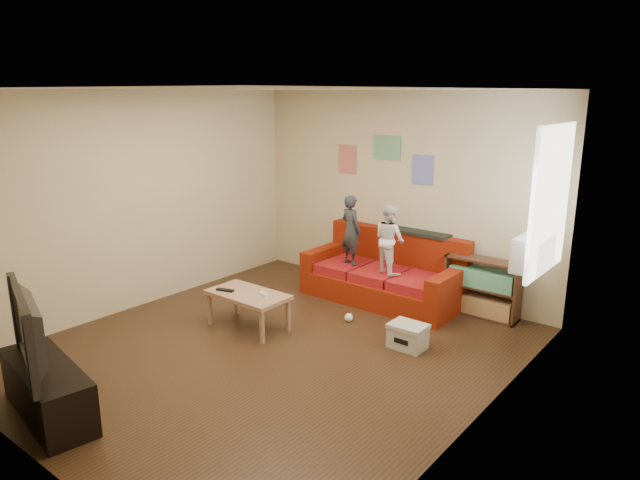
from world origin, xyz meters
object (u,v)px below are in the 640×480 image
Objects in this scene: bookshelf at (482,290)px; television at (39,328)px; coffee_table at (248,298)px; tv_stand at (48,390)px; child_b at (390,239)px; sofa at (386,277)px; child_a at (351,230)px; file_box at (408,336)px.

television is at bearing -113.81° from bookshelf.
coffee_table is 0.77× the size of tv_stand.
child_b is at bearing -159.84° from bookshelf.
sofa is 2.22× the size of child_a.
file_box is at bearing 21.66° from coffee_table.
television reaches higher than sofa.
child_a is 1.06× the size of child_b.
file_box is at bearing 70.49° from tv_stand.
child_a is at bearing 23.67° from child_b.
tv_stand is (-0.71, -4.19, -0.07)m from sofa.
child_a reaches higher than child_b.
bookshelf is 0.77× the size of television.
bookshelf is 2.31× the size of file_box.
bookshelf reaches higher than tv_stand.
bookshelf is at bearing 46.20° from coffee_table.
tv_stand is (-0.26, -4.02, -0.67)m from child_a.
television is (0.00, 0.00, 0.57)m from tv_stand.
sofa is 1.52m from file_box.
bookshelf is at bearing -151.07° from child_a.
coffee_table is 1.87m from file_box.
sofa is 5.29× the size of file_box.
television is at bearing -119.26° from file_box.
sofa reaches higher than file_box.
child_b is 4.11m from television.
child_a is 4.03m from television.
child_a is 4.08m from tv_stand.
coffee_table is 1.05× the size of bookshelf.
child_a is 1.75m from coffee_table.
file_box is (1.00, -1.13, -0.17)m from sofa.
child_a is at bearing -159.30° from sofa.
bookshelf is 4.83m from tv_stand.
coffee_table is at bearing -133.80° from bookshelf.
sofa is at bearing 68.23° from coffee_table.
child_b reaches higher than sofa.
tv_stand is (-1.95, -4.42, -0.09)m from bookshelf.
child_b is at bearing -49.12° from sofa.
file_box is at bearing 79.21° from television.
television reaches higher than file_box.
file_box is (-0.24, -1.36, -0.19)m from bookshelf.
sofa is 0.77m from child_a.
tv_stand is (-1.71, -3.06, 0.09)m from file_box.
child_a reaches higher than tv_stand.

